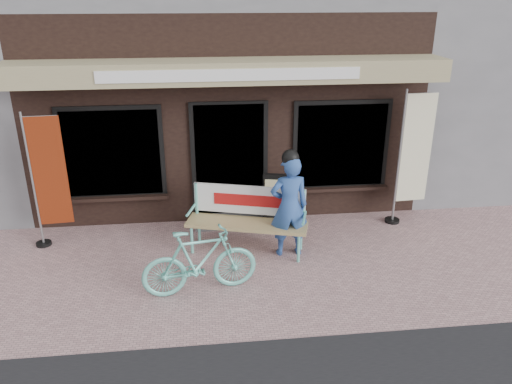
{
  "coord_description": "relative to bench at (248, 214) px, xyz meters",
  "views": [
    {
      "loc": [
        -0.47,
        -6.37,
        3.96
      ],
      "look_at": [
        0.32,
        0.7,
        1.05
      ],
      "focal_mm": 35.0,
      "sensor_mm": 36.0,
      "label": 1
    }
  ],
  "objects": [
    {
      "name": "nobori_red",
      "position": [
        -3.14,
        0.5,
        0.55
      ],
      "size": [
        0.66,
        0.26,
        2.25
      ],
      "rotation": [
        0.0,
        0.0,
        0.08
      ],
      "color": "gray",
      "rests_on": "ground"
    },
    {
      "name": "bench",
      "position": [
        0.0,
        0.0,
        0.0
      ],
      "size": [
        1.98,
        1.0,
        1.04
      ],
      "rotation": [
        0.0,
        0.0,
        -0.28
      ],
      "color": "#65C6B6",
      "rests_on": "ground"
    },
    {
      "name": "person",
      "position": [
        0.62,
        -0.25,
        0.25
      ],
      "size": [
        0.62,
        0.43,
        1.75
      ],
      "rotation": [
        0.0,
        0.0,
        0.06
      ],
      "color": "#2B4F96",
      "rests_on": "ground"
    },
    {
      "name": "storefront",
      "position": [
        -0.21,
        4.11,
        2.38
      ],
      "size": [
        7.0,
        6.77,
        6.0
      ],
      "color": "black",
      "rests_on": "ground"
    },
    {
      "name": "menu_stand",
      "position": [
        0.58,
        0.73,
        -0.1
      ],
      "size": [
        0.51,
        0.2,
        1.0
      ],
      "rotation": [
        0.0,
        0.0,
        -0.21
      ],
      "color": "black",
      "rests_on": "ground"
    },
    {
      "name": "bicycle",
      "position": [
        -0.78,
        -1.19,
        -0.13
      ],
      "size": [
        1.66,
        0.71,
        0.96
      ],
      "primitive_type": "imported",
      "rotation": [
        0.0,
        0.0,
        1.74
      ],
      "color": "#65C6B6",
      "rests_on": "ground"
    },
    {
      "name": "ground",
      "position": [
        -0.21,
        -0.85,
        -0.61
      ],
      "size": [
        70.0,
        70.0,
        0.0
      ],
      "primitive_type": "plane",
      "color": "#BA8E8E",
      "rests_on": "ground"
    },
    {
      "name": "nobori_cream",
      "position": [
        2.96,
        0.7,
        0.64
      ],
      "size": [
        0.72,
        0.28,
        2.43
      ],
      "rotation": [
        0.0,
        0.0,
        0.07
      ],
      "color": "gray",
      "rests_on": "ground"
    }
  ]
}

